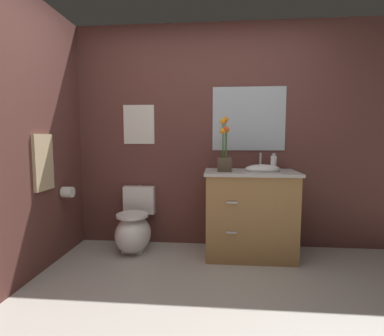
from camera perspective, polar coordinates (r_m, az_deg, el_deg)
The scene contains 11 objects.
ground_plane at distance 2.17m, azimuth 0.58°, elevation -28.88°, with size 9.85×9.85×0.00m, color #B2ADA3.
wall_back at distance 3.35m, azimuth 6.12°, elevation 6.05°, with size 4.60×0.05×2.50m, color brown.
wall_left at distance 2.78m, azimuth -31.30°, elevation 5.28°, with size 0.05×4.34×2.50m, color brown.
toilet at distance 3.34m, azimuth -11.19°, elevation -11.58°, with size 0.38×0.59×0.69m.
vanity_cabinet at distance 3.14m, azimuth 11.26°, elevation -8.53°, with size 0.94×0.56×1.08m.
flower_vase at distance 2.97m, azimuth 6.37°, elevation 2.85°, with size 0.14×0.14×0.55m.
soap_bottle at distance 3.16m, azimuth 15.62°, elevation 0.99°, with size 0.06×0.06×0.18m.
wall_poster at distance 3.45m, azimuth -10.32°, elevation 8.33°, with size 0.36×0.01×0.44m, color silver.
wall_mirror at distance 3.35m, azimuth 11.00°, elevation 9.40°, with size 0.80×0.01×0.70m, color #B2BCC6.
hanging_towel at distance 3.02m, azimuth -27.02°, elevation 0.98°, with size 0.03×0.28×0.52m, color tan.
toilet_paper_roll at distance 3.30m, azimuth -23.09°, elevation -4.34°, with size 0.11×0.11×0.11m, color white.
Camera 1 is at (0.14, -1.78, 1.24)m, focal length 27.33 mm.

